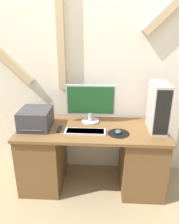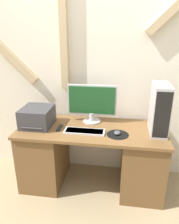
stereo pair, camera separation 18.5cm
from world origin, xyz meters
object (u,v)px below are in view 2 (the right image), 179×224
keyboard (84,131)px  printer (37,117)px  computer_tower (160,109)px  remote_control (59,128)px  mouse (117,133)px  monitor (92,102)px

keyboard → printer: printer is taller
computer_tower → remote_control: size_ratio=3.34×
mouse → remote_control: bearing=175.4°
printer → keyboard: bearing=-9.8°
computer_tower → printer: computer_tower is taller
monitor → remote_control: monitor is taller
keyboard → remote_control: size_ratio=2.79×
remote_control → printer: bearing=169.2°
computer_tower → printer: bearing=-179.2°
monitor → keyboard: (-0.04, -0.28, -0.22)m
keyboard → computer_tower: computer_tower is taller
keyboard → printer: (-0.53, 0.09, 0.09)m
monitor → mouse: bearing=-44.0°
remote_control → mouse: bearing=-4.6°
mouse → printer: size_ratio=0.23×
keyboard → printer: bearing=170.2°
monitor → computer_tower: 0.72m
computer_tower → monitor: bearing=166.2°
computer_tower → remote_control: (-1.01, -0.07, -0.24)m
printer → computer_tower: bearing=0.8°
printer → remote_control: (0.26, -0.05, -0.09)m
monitor → remote_control: (-0.31, -0.24, -0.23)m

